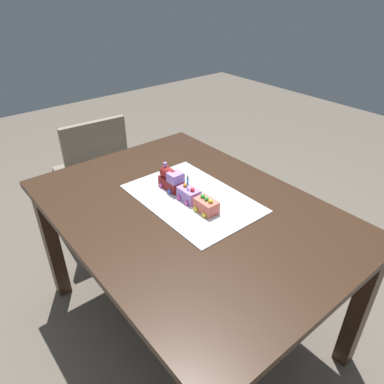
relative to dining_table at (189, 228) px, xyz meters
name	(u,v)px	position (x,y,z in m)	size (l,w,h in m)	color
ground_plane	(190,321)	(0.00, 0.00, -0.63)	(8.00, 8.00, 0.00)	#6B6054
dining_table	(189,228)	(0.00, 0.00, 0.00)	(1.40, 1.00, 0.74)	#382316
chair	(94,172)	(-1.03, 0.02, -0.16)	(0.43, 0.43, 0.86)	gray
cake_board	(192,198)	(-0.05, 0.06, 0.11)	(0.60, 0.40, 0.00)	silver
cake_locomotive	(171,179)	(-0.18, 0.04, 0.16)	(0.14, 0.08, 0.12)	maroon
cake_car_hopper_lavender	(189,194)	(-0.05, 0.04, 0.14)	(0.10, 0.08, 0.07)	#AD84E0
cake_car_gondola_coral	(206,206)	(0.07, 0.04, 0.14)	(0.10, 0.08, 0.07)	#F27260
birthday_candle	(188,180)	(-0.05, 0.04, 0.21)	(0.01, 0.01, 0.05)	#4CA5E5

